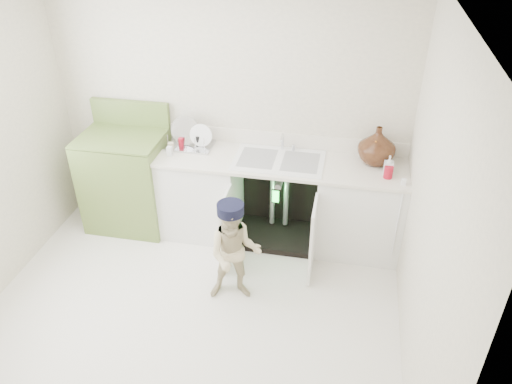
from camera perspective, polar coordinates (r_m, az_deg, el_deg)
ground at (r=4.44m, az=-7.43°, el=-13.49°), size 3.50×3.50×0.00m
room_shell at (r=3.66m, az=-8.79°, el=0.30°), size 6.00×5.50×1.26m
counter_run at (r=4.94m, az=2.94°, el=-0.63°), size 2.44×1.02×1.26m
avocado_stove at (r=5.32m, az=-14.47°, el=1.44°), size 0.82×0.65×1.27m
repair_worker at (r=4.24m, az=-2.45°, el=-6.90°), size 0.55×0.80×0.96m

